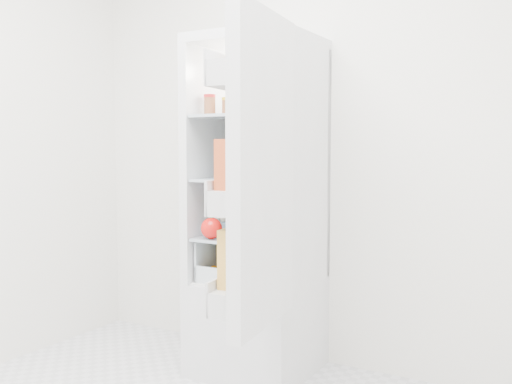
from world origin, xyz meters
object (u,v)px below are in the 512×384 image
Objects in this scene: red_cabbage at (284,219)px; refrigerator at (261,249)px; fridge_door at (257,178)px; mushroom_bowl at (225,227)px.

refrigerator is at bearing 167.60° from red_cabbage.
red_cabbage is (0.15, -0.03, 0.18)m from refrigerator.
fridge_door is at bearing -73.10° from red_cabbage.
red_cabbage is at bearing 9.85° from fridge_door.
mushroom_bowl is (-0.32, -0.07, -0.06)m from red_cabbage.
red_cabbage is 0.33m from mushroom_bowl.
fridge_door is at bearing -46.47° from mushroom_bowl.
mushroom_bowl is (-0.17, -0.11, 0.12)m from refrigerator.
fridge_door is (0.34, -0.64, 0.43)m from refrigerator.
mushroom_bowl is at bearing -147.15° from refrigerator.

